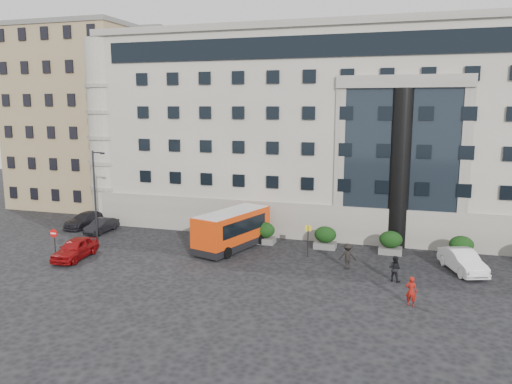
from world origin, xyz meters
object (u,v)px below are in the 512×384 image
minibus (232,228)px  parked_car_d (172,208)px  hedge_a (208,228)px  parked_car_a (75,249)px  pedestrian_c (348,256)px  hedge_e (461,248)px  parked_car_b (102,226)px  pedestrian_b (395,268)px  hedge_b (264,233)px  red_truck (177,195)px  pedestrian_a (411,291)px  hedge_d (391,242)px  hedge_c (325,237)px  white_taxi (463,261)px  no_entry_sign (54,238)px  street_lamp (96,195)px  bus_stop_sign (308,235)px  parked_car_c (86,220)px

minibus → parked_car_d: size_ratio=1.65×
hedge_a → parked_car_a: hedge_a is taller
pedestrian_c → hedge_e: bearing=-157.8°
parked_car_b → pedestrian_b: size_ratio=2.22×
hedge_b → red_truck: red_truck is taller
minibus → pedestrian_a: size_ratio=4.43×
hedge_d → parked_car_d: 24.55m
hedge_c → white_taxi: 10.68m
no_entry_sign → red_truck: red_truck is taller
street_lamp → pedestrian_c: 21.00m
hedge_b → pedestrian_b: bearing=-30.5°
parked_car_a → pedestrian_a: pedestrian_a is taller
bus_stop_sign → pedestrian_c: (3.28, -1.96, -0.79)m
hedge_a → no_entry_sign: size_ratio=0.79×
hedge_b → bus_stop_sign: size_ratio=0.73×
bus_stop_sign → parked_car_d: 20.31m
hedge_d → pedestrian_c: (-2.82, -4.76, 0.01)m
parked_car_c → hedge_c: bearing=6.8°
white_taxi → hedge_d: bearing=128.1°
bus_stop_sign → parked_car_a: size_ratio=0.55×
hedge_a → pedestrian_c: size_ratio=0.98×
red_truck → parked_car_a: (0.57, -19.04, -0.84)m
parked_car_d → pedestrian_b: size_ratio=2.73×
minibus → parked_car_a: size_ratio=1.72×
hedge_a → parked_car_c: (-13.00, 0.61, -0.23)m
hedge_a → pedestrian_c: 13.64m
hedge_b → parked_car_a: bearing=-146.5°
no_entry_sign → pedestrian_a: (26.14, -1.65, -0.76)m
no_entry_sign → pedestrian_a: size_ratio=1.29×
street_lamp → parked_car_c: bearing=133.1°
hedge_b → pedestrian_b: (10.89, -6.42, -0.05)m
hedge_d → pedestrian_a: hedge_d is taller
hedge_d → white_taxi: bearing=-31.4°
hedge_d → pedestrian_c: 5.54m
hedge_a → pedestrian_a: (17.14, -10.48, -0.03)m
hedge_c → parked_car_b: 20.69m
parked_car_a → parked_car_b: 8.07m
parked_car_c → pedestrian_c: (25.78, -5.37, 0.24)m
no_entry_sign → parked_car_c: size_ratio=0.48×
hedge_a → no_entry_sign: no_entry_sign is taller
parked_car_b → white_taxi: (30.89, -2.24, 0.15)m
hedge_b → hedge_a: bearing=180.0°
hedge_c → hedge_d: same height
minibus → white_taxi: bearing=14.4°
hedge_d → no_entry_sign: 26.15m
hedge_c → parked_car_d: 19.72m
parked_car_b → pedestrian_c: (23.05, -3.94, 0.30)m
hedge_b → minibus: 3.22m
parked_car_a → minibus: bearing=24.1°
parked_car_b → pedestrian_a: pedestrian_a is taller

